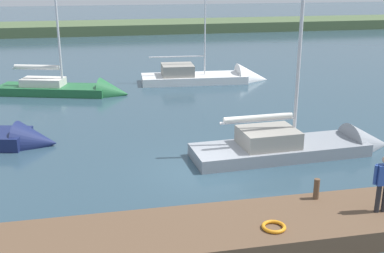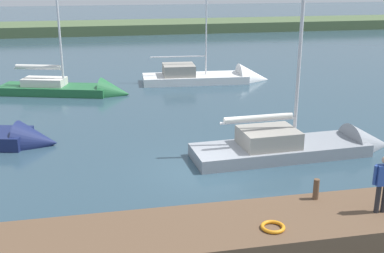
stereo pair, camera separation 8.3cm
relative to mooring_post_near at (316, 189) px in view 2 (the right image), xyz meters
The scene contains 9 objects.
ground_plane 4.87m from the mooring_post_near, 59.72° to the right, with size 200.00×200.00×0.00m, color #2D4756.
far_shoreline 49.97m from the mooring_post_near, 87.24° to the right, with size 180.00×8.00×2.40m, color #4C603D.
dock_pier 2.65m from the mooring_post_near, 20.67° to the left, with size 24.10×2.60×0.62m, color brown.
mooring_post_near is the anchor object (origin of this frame).
life_ring_buoy 2.39m from the mooring_post_near, 37.03° to the left, with size 0.66×0.66×0.10m, color orange.
sailboat_far_right 19.34m from the mooring_post_near, 95.28° to the right, with size 8.83×2.88×10.46m.
sailboat_far_left 5.67m from the mooring_post_near, 113.21° to the right, with size 8.81×2.60×9.72m.
sailboat_outer_mooring 19.14m from the mooring_post_near, 66.38° to the right, with size 8.27×4.23×8.29m.
person_on_dock 1.94m from the mooring_post_near, 141.22° to the left, with size 0.65×0.24×1.71m.
Camera 2 is at (3.86, 16.25, 7.13)m, focal length 44.86 mm.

